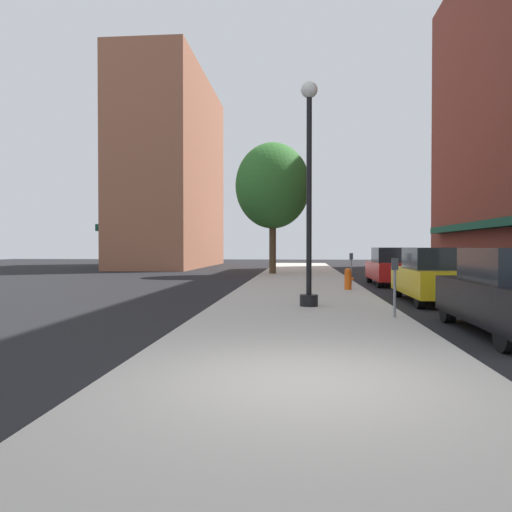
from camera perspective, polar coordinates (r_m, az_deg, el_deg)
ground_plane at (r=24.27m, az=14.61°, el=-2.99°), size 90.00×90.00×0.00m
sidewalk_slab at (r=24.92m, az=5.11°, el=-2.71°), size 4.80×50.00×0.12m
building_far_background at (r=44.71m, az=-9.35°, el=9.20°), size 6.80×18.00×16.16m
lamppost at (r=13.43m, az=6.02°, el=7.54°), size 0.48×0.48×5.90m
fire_hydrant at (r=18.79m, az=10.36°, el=-2.54°), size 0.33×0.26×0.79m
parking_meter_near at (r=21.06m, az=10.71°, el=-0.99°), size 0.14×0.09×1.31m
parking_meter_far at (r=11.57m, az=15.41°, el=-2.62°), size 0.14×0.09×1.31m
tree_near at (r=30.05m, az=1.90°, el=7.91°), size 4.40×4.40×7.72m
car_yellow at (r=16.13m, az=19.52°, el=-2.13°), size 1.80×4.30×1.66m
car_red at (r=22.95m, az=15.16°, el=-1.19°), size 1.80×4.30×1.66m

